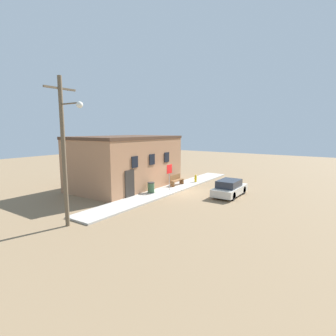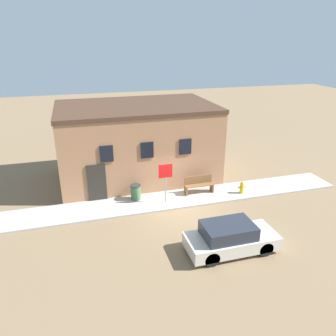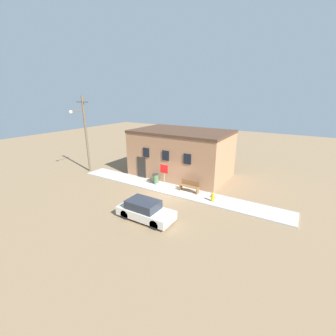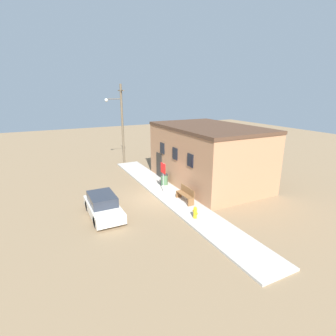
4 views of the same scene
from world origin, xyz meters
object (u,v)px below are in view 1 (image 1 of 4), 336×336
(parked_car, at_px, (229,188))
(fire_hydrant, at_px, (196,178))
(stop_sign, at_px, (169,172))
(trash_bin, at_px, (151,187))
(utility_pole, at_px, (65,147))
(bench, at_px, (177,180))

(parked_car, bearing_deg, fire_hydrant, 57.10)
(stop_sign, distance_m, trash_bin, 2.04)
(parked_car, bearing_deg, utility_pole, 157.03)
(fire_hydrant, height_order, trash_bin, trash_bin)
(stop_sign, xyz_separation_m, bench, (2.16, 0.63, -1.08))
(utility_pole, bearing_deg, stop_sign, -0.18)
(fire_hydrant, relative_size, stop_sign, 0.32)
(bench, bearing_deg, trash_bin, 177.06)
(fire_hydrant, xyz_separation_m, parked_car, (-3.01, -4.66, 0.15))
(trash_bin, xyz_separation_m, parked_car, (2.99, -5.59, 0.08))
(bench, xyz_separation_m, trash_bin, (-3.64, 0.19, -0.06))
(bench, xyz_separation_m, utility_pole, (-11.98, -0.60, 3.74))
(bench, distance_m, utility_pole, 12.57)
(bench, relative_size, trash_bin, 1.96)
(utility_pole, relative_size, parked_car, 2.05)
(trash_bin, bearing_deg, utility_pole, -174.59)
(stop_sign, distance_m, bench, 2.50)
(stop_sign, relative_size, parked_car, 0.57)
(fire_hydrant, relative_size, utility_pole, 0.09)
(trash_bin, relative_size, utility_pole, 0.11)
(fire_hydrant, xyz_separation_m, stop_sign, (-4.53, 0.12, 1.22))
(trash_bin, bearing_deg, parked_car, -61.84)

